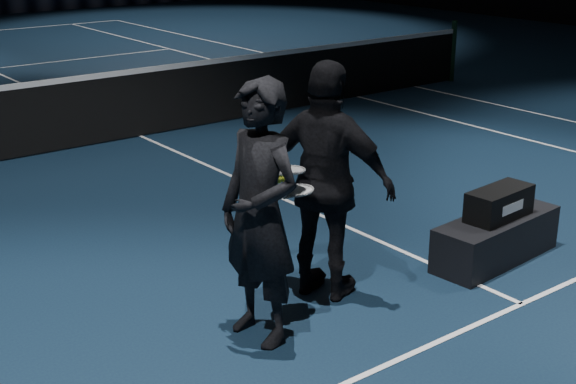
% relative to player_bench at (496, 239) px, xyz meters
% --- Properties ---
extents(floor, '(36.00, 36.00, 0.00)m').
position_rel_player_bench_xyz_m(floor, '(-0.53, 5.70, -0.20)').
color(floor, black).
rests_on(floor, ground).
extents(court_lines, '(10.98, 23.78, 0.01)m').
position_rel_player_bench_xyz_m(court_lines, '(-0.53, 5.70, -0.20)').
color(court_lines, white).
rests_on(court_lines, floor).
extents(net_post_right, '(0.10, 0.10, 1.10)m').
position_rel_player_bench_xyz_m(net_post_right, '(5.87, 5.70, 0.35)').
color(net_post_right, black).
rests_on(net_post_right, floor).
extents(net_mesh, '(12.80, 0.02, 0.86)m').
position_rel_player_bench_xyz_m(net_mesh, '(-0.53, 5.70, 0.25)').
color(net_mesh, black).
rests_on(net_mesh, floor).
extents(net_tape, '(12.80, 0.03, 0.07)m').
position_rel_player_bench_xyz_m(net_tape, '(-0.53, 5.70, 0.71)').
color(net_tape, white).
rests_on(net_tape, net_mesh).
extents(player_bench, '(1.37, 0.56, 0.40)m').
position_rel_player_bench_xyz_m(player_bench, '(0.00, 0.00, 0.00)').
color(player_bench, black).
rests_on(player_bench, floor).
extents(racket_bag, '(0.69, 0.34, 0.27)m').
position_rel_player_bench_xyz_m(racket_bag, '(0.00, 0.00, 0.34)').
color(racket_bag, black).
rests_on(racket_bag, player_bench).
extents(bag_signature, '(0.31, 0.03, 0.09)m').
position_rel_player_bench_xyz_m(bag_signature, '(0.00, -0.15, 0.34)').
color(bag_signature, white).
rests_on(bag_signature, racket_bag).
extents(player_a, '(0.54, 0.75, 1.91)m').
position_rel_player_bench_xyz_m(player_a, '(-2.46, 0.16, 0.75)').
color(player_a, black).
rests_on(player_a, floor).
extents(player_b, '(0.88, 1.21, 1.91)m').
position_rel_player_bench_xyz_m(player_b, '(-1.64, 0.40, 0.75)').
color(player_b, black).
rests_on(player_b, floor).
extents(racket_lower, '(0.71, 0.40, 0.03)m').
position_rel_player_bench_xyz_m(racket_lower, '(-2.03, 0.29, 0.80)').
color(racket_lower, black).
rests_on(racket_lower, player_a).
extents(racket_upper, '(0.71, 0.44, 0.10)m').
position_rel_player_bench_xyz_m(racket_upper, '(-2.08, 0.31, 0.97)').
color(racket_upper, black).
rests_on(racket_upper, player_b).
extents(tennis_balls, '(0.12, 0.10, 0.12)m').
position_rel_player_bench_xyz_m(tennis_balls, '(-2.21, 0.24, 0.96)').
color(tennis_balls, '#C4D42C').
rests_on(tennis_balls, racket_upper).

